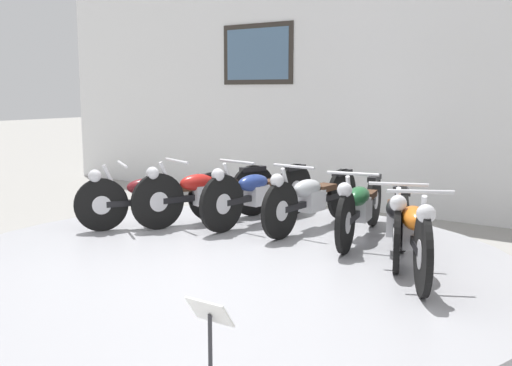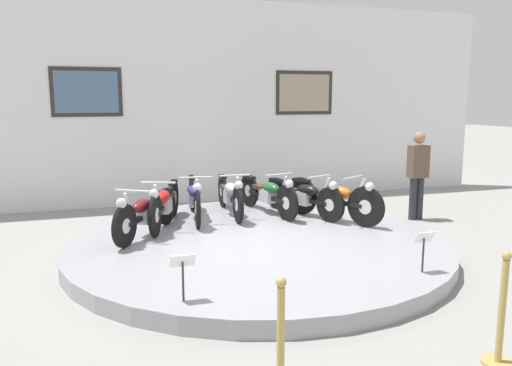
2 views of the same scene
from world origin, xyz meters
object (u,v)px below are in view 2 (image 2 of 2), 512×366
at_px(motorcycle_blue, 194,197).
at_px(motorcycle_green, 268,193).
at_px(motorcycle_red, 164,203).
at_px(visitor_standing, 418,170).
at_px(stanchion_post_right_of_entry, 501,327).
at_px(info_placard_front_left, 183,267).
at_px(motorcycle_silver, 230,194).
at_px(motorcycle_maroon, 146,212).
at_px(motorcycle_orange, 334,198).
at_px(stanchion_post_left_of_entry, 280,364).
at_px(info_placard_front_centre, 424,243).
at_px(motorcycle_black, 304,195).

distance_m(motorcycle_blue, motorcycle_green, 1.35).
relative_size(motorcycle_red, motorcycle_green, 0.98).
bearing_deg(visitor_standing, motorcycle_red, 178.75).
bearing_deg(stanchion_post_right_of_entry, info_placard_front_left, 145.37).
xyz_separation_m(motorcycle_blue, motorcycle_silver, (0.67, 0.12, -0.01)).
distance_m(motorcycle_maroon, motorcycle_blue, 1.24).
relative_size(motorcycle_green, motorcycle_orange, 1.07).
xyz_separation_m(motorcycle_green, info_placard_front_left, (-2.14, -3.52, -0.01)).
xyz_separation_m(motorcycle_silver, visitor_standing, (3.53, -0.57, 0.35)).
distance_m(motorcycle_green, visitor_standing, 2.90).
bearing_deg(motorcycle_maroon, stanchion_post_left_of_entry, -82.55).
relative_size(visitor_standing, stanchion_post_right_of_entry, 1.64).
distance_m(motorcycle_green, stanchion_post_right_of_entry, 5.24).
distance_m(motorcycle_blue, info_placard_front_centre, 4.11).
relative_size(motorcycle_blue, visitor_standing, 1.20).
bearing_deg(motorcycle_maroon, motorcycle_silver, 31.40).
height_order(motorcycle_blue, info_placard_front_left, motorcycle_blue).
bearing_deg(motorcycle_silver, info_placard_front_centre, -68.15).
relative_size(motorcycle_maroon, motorcycle_green, 0.87).
height_order(motorcycle_green, info_placard_front_centre, motorcycle_green).
distance_m(motorcycle_maroon, info_placard_front_left, 2.67).
bearing_deg(motorcycle_maroon, info_placard_front_left, -87.23).
bearing_deg(motorcycle_red, visitor_standing, -1.25).
distance_m(motorcycle_green, info_placard_front_centre, 3.60).
relative_size(motorcycle_black, motorcycle_orange, 1.01).
xyz_separation_m(motorcycle_red, motorcycle_silver, (1.24, 0.46, -0.01)).
distance_m(motorcycle_red, info_placard_front_left, 3.18).
distance_m(motorcycle_red, motorcycle_orange, 2.86).
bearing_deg(motorcycle_green, motorcycle_orange, -43.09).
distance_m(motorcycle_green, stanchion_post_left_of_entry, 5.50).
xyz_separation_m(motorcycle_blue, visitor_standing, (4.20, -0.45, 0.34)).
relative_size(motorcycle_maroon, info_placard_front_left, 3.29).
relative_size(motorcycle_red, stanchion_post_left_of_entry, 1.86).
bearing_deg(info_placard_front_centre, motorcycle_green, 102.46).
bearing_deg(stanchion_post_left_of_entry, motorcycle_red, 92.63).
xyz_separation_m(motorcycle_red, info_placard_front_centre, (2.69, -3.18, -0.03)).
relative_size(info_placard_front_left, visitor_standing, 0.31).
bearing_deg(visitor_standing, stanchion_post_right_of_entry, -117.74).
height_order(motorcycle_maroon, visitor_standing, visitor_standing).
xyz_separation_m(motorcycle_green, motorcycle_black, (0.56, -0.34, -0.01)).
distance_m(stanchion_post_left_of_entry, stanchion_post_right_of_entry, 2.03).
xyz_separation_m(motorcycle_green, visitor_standing, (2.85, -0.44, 0.36)).
bearing_deg(motorcycle_red, motorcycle_silver, 20.51).
distance_m(motorcycle_red, motorcycle_blue, 0.66).
distance_m(info_placard_front_left, stanchion_post_right_of_entry, 3.01).
distance_m(motorcycle_blue, stanchion_post_right_of_entry, 5.50).
bearing_deg(motorcycle_silver, stanchion_post_left_of_entry, -100.72).
xyz_separation_m(motorcycle_red, stanchion_post_right_of_entry, (2.25, -4.88, -0.27)).
bearing_deg(motorcycle_orange, motorcycle_maroon, -179.97).
bearing_deg(info_placard_front_left, motorcycle_maroon, 92.77).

